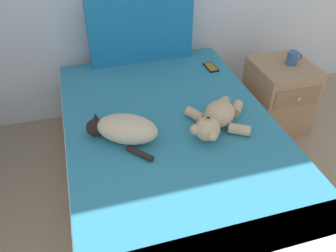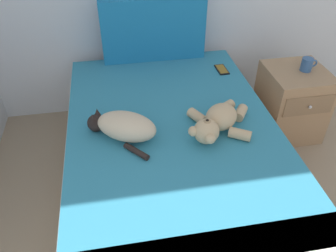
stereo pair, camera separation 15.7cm
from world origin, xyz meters
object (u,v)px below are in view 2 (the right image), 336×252
cell_phone (222,69)px  nightstand (291,102)px  bed (174,164)px  teddy_bear (217,122)px  mug (307,64)px  cat (123,126)px  patterned_cushion (153,29)px

cell_phone → nightstand: nightstand is taller
bed → teddy_bear: teddy_bear is taller
cell_phone → nightstand: (0.53, -0.15, -0.25)m
teddy_bear → nightstand: teddy_bear is taller
cell_phone → mug: size_ratio=1.25×
bed → cat: (-0.29, 0.01, 0.33)m
teddy_bear → cell_phone: teddy_bear is taller
mug → cell_phone: bearing=165.4°
teddy_bear → cell_phone: 0.72m
teddy_bear → cell_phone: size_ratio=2.78×
patterned_cushion → nightstand: size_ratio=1.43×
cat → teddy_bear: size_ratio=0.98×
cat → nightstand: size_ratio=0.77×
patterned_cushion → cat: 0.97m
nightstand → mug: mug is taller
cat → mug: bearing=19.9°
teddy_bear → nightstand: bearing=34.2°
bed → cell_phone: 0.84m
bed → nightstand: bearing=26.0°
bed → cat: size_ratio=4.86×
bed → cell_phone: (0.48, 0.64, 0.26)m
nightstand → mug: bearing=4.6°
bed → patterned_cushion: patterned_cushion is taller
patterned_cushion → cell_phone: bearing=-31.0°
cat → mug: (1.34, 0.49, -0.00)m
teddy_bear → cell_phone: (0.24, 0.68, -0.06)m
patterned_cushion → cell_phone: patterned_cushion is taller
cat → nightstand: 1.41m
teddy_bear → cell_phone: bearing=70.4°
cat → nightstand: cat is taller
cat → teddy_bear: same height
bed → nightstand: nightstand is taller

